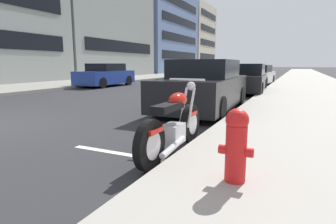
{
  "coord_description": "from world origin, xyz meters",
  "views": [
    {
      "loc": [
        -3.36,
        -6.47,
        1.37
      ],
      "look_at": [
        0.6,
        -4.6,
        0.6
      ],
      "focal_mm": 29.25,
      "sensor_mm": 36.0,
      "label": 1
    }
  ],
  "objects_px": {
    "parked_motorcycle": "(174,126)",
    "fire_hydrant": "(236,143)",
    "parked_car_behind_motorcycle": "(204,87)",
    "parked_car_across_street": "(245,79)",
    "crossing_truck": "(206,67)",
    "car_opposite_curb": "(106,75)",
    "parked_car_second_in_row": "(256,75)"
  },
  "relations": [
    {
      "from": "parked_car_across_street",
      "to": "crossing_truck",
      "type": "height_order",
      "value": "crossing_truck"
    },
    {
      "from": "car_opposite_curb",
      "to": "parked_car_second_in_row",
      "type": "bearing_deg",
      "value": 121.65
    },
    {
      "from": "parked_car_second_in_row",
      "to": "crossing_truck",
      "type": "distance_m",
      "value": 13.92
    },
    {
      "from": "parked_car_behind_motorcycle",
      "to": "parked_car_across_street",
      "type": "bearing_deg",
      "value": -4.0
    },
    {
      "from": "car_opposite_curb",
      "to": "fire_hydrant",
      "type": "height_order",
      "value": "car_opposite_curb"
    },
    {
      "from": "parked_motorcycle",
      "to": "fire_hydrant",
      "type": "xyz_separation_m",
      "value": [
        -0.92,
        -1.12,
        0.11
      ]
    },
    {
      "from": "parked_car_across_street",
      "to": "car_opposite_curb",
      "type": "relative_size",
      "value": 1.05
    },
    {
      "from": "parked_car_behind_motorcycle",
      "to": "parked_car_across_street",
      "type": "height_order",
      "value": "parked_car_behind_motorcycle"
    },
    {
      "from": "crossing_truck",
      "to": "fire_hydrant",
      "type": "xyz_separation_m",
      "value": [
        -28.09,
        -9.11,
        -0.42
      ]
    },
    {
      "from": "parked_motorcycle",
      "to": "fire_hydrant",
      "type": "distance_m",
      "value": 1.46
    },
    {
      "from": "parked_car_behind_motorcycle",
      "to": "car_opposite_curb",
      "type": "distance_m",
      "value": 10.23
    },
    {
      "from": "parked_car_second_in_row",
      "to": "parked_car_across_street",
      "type": "bearing_deg",
      "value": -174.21
    },
    {
      "from": "fire_hydrant",
      "to": "parked_car_behind_motorcycle",
      "type": "bearing_deg",
      "value": 21.36
    },
    {
      "from": "crossing_truck",
      "to": "parked_car_second_in_row",
      "type": "bearing_deg",
      "value": 121.68
    },
    {
      "from": "crossing_truck",
      "to": "parked_car_across_street",
      "type": "bearing_deg",
      "value": 113.74
    },
    {
      "from": "parked_car_behind_motorcycle",
      "to": "crossing_truck",
      "type": "distance_m",
      "value": 24.14
    },
    {
      "from": "parked_car_behind_motorcycle",
      "to": "crossing_truck",
      "type": "bearing_deg",
      "value": 15.64
    },
    {
      "from": "crossing_truck",
      "to": "parked_motorcycle",
      "type": "bearing_deg",
      "value": 107.09
    },
    {
      "from": "car_opposite_curb",
      "to": "fire_hydrant",
      "type": "relative_size",
      "value": 5.14
    },
    {
      "from": "car_opposite_curb",
      "to": "fire_hydrant",
      "type": "bearing_deg",
      "value": 42.88
    },
    {
      "from": "parked_car_behind_motorcycle",
      "to": "crossing_truck",
      "type": "xyz_separation_m",
      "value": [
        23.06,
        7.14,
        0.28
      ]
    },
    {
      "from": "parked_car_behind_motorcycle",
      "to": "car_opposite_curb",
      "type": "height_order",
      "value": "parked_car_behind_motorcycle"
    },
    {
      "from": "parked_car_across_street",
      "to": "parked_car_second_in_row",
      "type": "distance_m",
      "value": 5.44
    },
    {
      "from": "parked_car_across_street",
      "to": "crossing_truck",
      "type": "relative_size",
      "value": 0.76
    },
    {
      "from": "parked_motorcycle",
      "to": "car_opposite_curb",
      "type": "bearing_deg",
      "value": 42.54
    },
    {
      "from": "parked_motorcycle",
      "to": "fire_hydrant",
      "type": "relative_size",
      "value": 2.7
    },
    {
      "from": "car_opposite_curb",
      "to": "fire_hydrant",
      "type": "distance_m",
      "value": 15.06
    },
    {
      "from": "car_opposite_curb",
      "to": "crossing_truck",
      "type": "bearing_deg",
      "value": 176.05
    },
    {
      "from": "parked_motorcycle",
      "to": "crossing_truck",
      "type": "bearing_deg",
      "value": 16.75
    },
    {
      "from": "parked_car_behind_motorcycle",
      "to": "car_opposite_curb",
      "type": "xyz_separation_m",
      "value": [
        5.98,
        8.29,
        -0.03
      ]
    },
    {
      "from": "parked_motorcycle",
      "to": "parked_car_across_street",
      "type": "bearing_deg",
      "value": 3.9
    },
    {
      "from": "parked_motorcycle",
      "to": "crossing_truck",
      "type": "relative_size",
      "value": 0.38
    }
  ]
}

